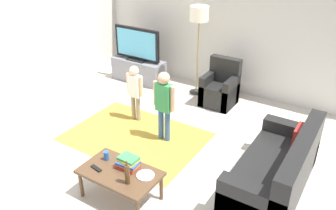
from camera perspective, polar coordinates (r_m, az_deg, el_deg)
name	(u,v)px	position (r m, az deg, el deg)	size (l,w,h in m)	color
ground	(147,159)	(5.31, -3.50, -8.79)	(7.80, 7.80, 0.00)	beige
wall_back	(233,26)	(7.14, 10.60, 12.65)	(6.00, 0.12, 2.70)	silver
wall_left	(4,40)	(6.76, -25.37, 9.61)	(0.12, 6.00, 2.70)	silver
area_rug	(135,136)	(5.82, -5.36, -5.16)	(2.20, 1.60, 0.01)	#B28C33
tv_stand	(139,70)	(7.78, -4.83, 5.66)	(1.20, 0.44, 0.50)	slate
tv	(137,44)	(7.56, -5.11, 9.86)	(1.10, 0.28, 0.71)	black
couch	(279,173)	(4.80, 17.74, -10.52)	(0.80, 1.80, 0.86)	black
armchair	(220,89)	(6.80, 8.60, 2.55)	(0.60, 0.60, 0.90)	black
floor_lamp	(199,19)	(6.80, 5.12, 13.93)	(0.36, 0.36, 1.78)	#262626
child_near_tv	(135,88)	(6.04, -5.46, 2.76)	(0.34, 0.17, 1.03)	gray
child_center	(164,100)	(5.39, -0.66, 0.76)	(0.40, 0.19, 1.18)	#33598C
coffee_table	(120,174)	(4.46, -7.87, -11.22)	(1.00, 0.60, 0.42)	#513823
book_stack	(128,163)	(4.42, -6.55, -9.38)	(0.29, 0.22, 0.16)	red
bottle	(127,174)	(4.16, -6.71, -11.17)	(0.06, 0.06, 0.32)	#4C3319
tv_remote	(96,168)	(4.51, -11.69, -10.13)	(0.17, 0.05, 0.02)	black
soda_can	(106,156)	(4.62, -10.07, -8.19)	(0.07, 0.07, 0.12)	#2659B2
plate	(145,175)	(4.32, -3.71, -11.44)	(0.22, 0.22, 0.02)	white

